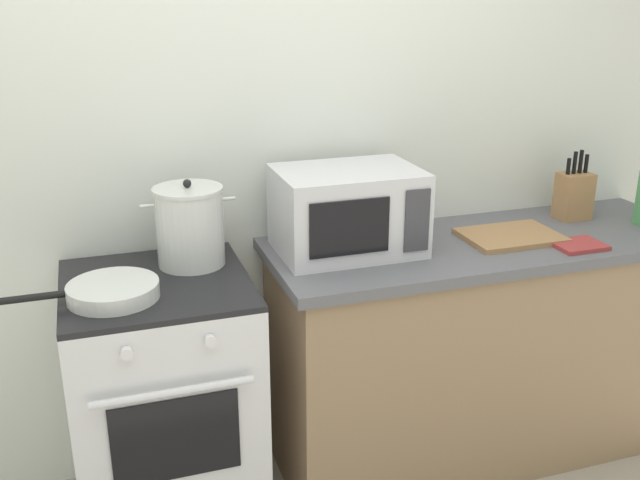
# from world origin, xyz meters

# --- Properties ---
(back_wall) EXTENTS (4.40, 0.10, 2.50)m
(back_wall) POSITION_xyz_m (0.30, 0.97, 1.25)
(back_wall) COLOR silver
(back_wall) RESTS_ON ground_plane
(lower_cabinet_right) EXTENTS (1.64, 0.56, 0.88)m
(lower_cabinet_right) POSITION_xyz_m (0.90, 0.62, 0.44)
(lower_cabinet_right) COLOR #8C7051
(lower_cabinet_right) RESTS_ON ground_plane
(countertop_right) EXTENTS (1.70, 0.60, 0.04)m
(countertop_right) POSITION_xyz_m (0.90, 0.62, 0.90)
(countertop_right) COLOR #59595E
(countertop_right) RESTS_ON lower_cabinet_right
(stove) EXTENTS (0.60, 0.64, 0.92)m
(stove) POSITION_xyz_m (-0.35, 0.60, 0.46)
(stove) COLOR silver
(stove) RESTS_ON ground_plane
(stock_pot) EXTENTS (0.32, 0.23, 0.30)m
(stock_pot) POSITION_xyz_m (-0.21, 0.72, 1.06)
(stock_pot) COLOR silver
(stock_pot) RESTS_ON stove
(frying_pan) EXTENTS (0.48, 0.28, 0.05)m
(frying_pan) POSITION_xyz_m (-0.49, 0.51, 0.95)
(frying_pan) COLOR silver
(frying_pan) RESTS_ON stove
(microwave) EXTENTS (0.50, 0.37, 0.30)m
(microwave) POSITION_xyz_m (0.34, 0.68, 1.07)
(microwave) COLOR silver
(microwave) RESTS_ON countertop_right
(cutting_board) EXTENTS (0.36, 0.26, 0.02)m
(cutting_board) POSITION_xyz_m (0.97, 0.60, 0.93)
(cutting_board) COLOR #997047
(cutting_board) RESTS_ON countertop_right
(knife_block) EXTENTS (0.13, 0.10, 0.28)m
(knife_block) POSITION_xyz_m (1.35, 0.74, 1.02)
(knife_block) COLOR #997047
(knife_block) RESTS_ON countertop_right
(oven_mitt) EXTENTS (0.18, 0.14, 0.02)m
(oven_mitt) POSITION_xyz_m (1.16, 0.44, 0.93)
(oven_mitt) COLOR #993333
(oven_mitt) RESTS_ON countertop_right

